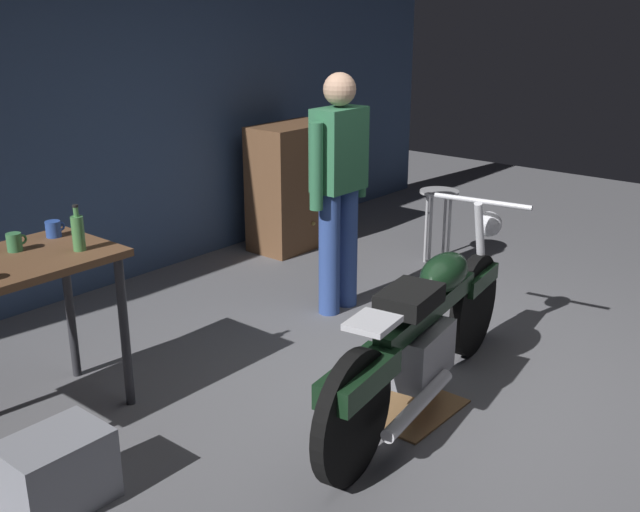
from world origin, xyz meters
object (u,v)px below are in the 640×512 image
Objects in this scene: mug_blue_enamel at (54,229)px; storage_bin at (57,471)px; person_standing at (339,183)px; bottle at (78,232)px; mug_green_speckled at (15,242)px; motorcycle at (425,329)px; wooden_dresser at (294,186)px; shop_stool at (439,207)px.

storage_bin is at bearing -125.03° from mug_blue_enamel.
person_standing is 2.69m from storage_bin.
mug_green_speckled is at bearing 131.67° from bottle.
motorcycle is 2.95m from wooden_dresser.
bottle reaches higher than motorcycle.
person_standing reaches higher than bottle.
shop_stool is 1.45× the size of storage_bin.
motorcycle is at bearing -56.31° from mug_blue_enamel.
wooden_dresser is 3.06m from bottle.
storage_bin is at bearing 148.48° from motorcycle.
bottle reaches higher than wooden_dresser.
motorcycle is 1.30× the size of person_standing.
bottle is (0.61, 0.62, 0.83)m from storage_bin.
person_standing is 14.82× the size of mug_blue_enamel.
person_standing reaches higher than wooden_dresser.
shop_stool is (1.27, -0.04, -0.43)m from person_standing.
mug_green_speckled is at bearing 172.67° from shop_stool.
mug_blue_enamel is at bearing 14.55° from mug_green_speckled.
bottle reaches higher than shop_stool.
bottle is at bearing 121.81° from motorcycle.
storage_bin is (-2.54, -0.46, -0.76)m from person_standing.
person_standing is at bearing -4.68° from bottle.
mug_green_speckled is at bearing -165.45° from mug_blue_enamel.
shop_stool is 3.23m from mug_blue_enamel.
mug_green_speckled is 0.45× the size of bottle.
shop_stool is 3.25m from bottle.
motorcycle is at bearing 57.55° from person_standing.
mug_green_speckled is at bearing -10.61° from person_standing.
wooden_dresser reaches higher than shop_stool.
storage_bin is (-3.44, -1.69, -0.38)m from wooden_dresser.
shop_stool is 2.66× the size of bottle.
mug_blue_enamel is at bearing -14.00° from person_standing.
shop_stool is at bearing 21.19° from motorcycle.
person_standing is at bearing 178.24° from shop_stool.
storage_bin is 1.20m from bottle.
motorcycle is at bearing -22.90° from storage_bin.
person_standing is 6.93× the size of bottle.
storage_bin is at bearing 10.26° from person_standing.
mug_green_speckled is (-0.26, -0.07, 0.00)m from mug_blue_enamel.
mug_green_speckled is (0.39, 0.86, 0.78)m from storage_bin.
bottle is at bearing -159.33° from wooden_dresser.
shop_stool is 1.32m from wooden_dresser.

